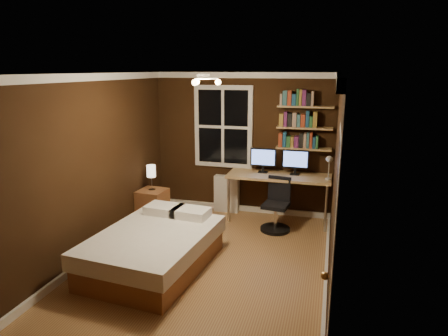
% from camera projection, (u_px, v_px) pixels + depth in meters
% --- Properties ---
extents(floor, '(4.20, 4.20, 0.00)m').
position_uv_depth(floor, '(208.00, 261.00, 5.46)').
color(floor, brown).
rests_on(floor, ground).
extents(wall_back, '(3.20, 0.04, 2.50)m').
position_uv_depth(wall_back, '(243.00, 144.00, 7.12)').
color(wall_back, black).
rests_on(wall_back, ground).
extents(wall_left, '(0.04, 4.20, 2.50)m').
position_uv_depth(wall_left, '(98.00, 165.00, 5.56)').
color(wall_left, black).
rests_on(wall_left, ground).
extents(wall_right, '(0.04, 4.20, 2.50)m').
position_uv_depth(wall_right, '(335.00, 182.00, 4.74)').
color(wall_right, black).
rests_on(wall_right, ground).
extents(ceiling, '(3.20, 4.20, 0.02)m').
position_uv_depth(ceiling, '(206.00, 73.00, 4.85)').
color(ceiling, white).
rests_on(ceiling, wall_back).
extents(window, '(1.06, 0.06, 1.46)m').
position_uv_depth(window, '(223.00, 127.00, 7.10)').
color(window, silver).
rests_on(window, wall_back).
extents(door, '(0.03, 0.82, 2.05)m').
position_uv_depth(door, '(331.00, 256.00, 3.35)').
color(door, black).
rests_on(door, ground).
extents(door_knob, '(0.06, 0.06, 0.06)m').
position_uv_depth(door_knob, '(325.00, 276.00, 3.08)').
color(door_knob, tan).
rests_on(door_knob, door).
extents(ceiling_fixture, '(0.44, 0.44, 0.18)m').
position_uv_depth(ceiling_fixture, '(203.00, 82.00, 4.78)').
color(ceiling_fixture, beige).
rests_on(ceiling_fixture, ceiling).
extents(bookshelf_lower, '(0.92, 0.22, 0.03)m').
position_uv_depth(bookshelf_lower, '(304.00, 148.00, 6.73)').
color(bookshelf_lower, tan).
rests_on(bookshelf_lower, wall_back).
extents(books_row_lower, '(0.66, 0.16, 0.23)m').
position_uv_depth(books_row_lower, '(304.00, 141.00, 6.70)').
color(books_row_lower, '#99341B').
rests_on(books_row_lower, bookshelf_lower).
extents(bookshelf_middle, '(0.92, 0.22, 0.03)m').
position_uv_depth(bookshelf_middle, '(305.00, 128.00, 6.64)').
color(bookshelf_middle, tan).
rests_on(bookshelf_middle, wall_back).
extents(books_row_middle, '(0.54, 0.16, 0.23)m').
position_uv_depth(books_row_middle, '(305.00, 120.00, 6.61)').
color(books_row_middle, navy).
rests_on(books_row_middle, bookshelf_middle).
extents(bookshelf_upper, '(0.92, 0.22, 0.03)m').
position_uv_depth(bookshelf_upper, '(306.00, 107.00, 6.56)').
color(bookshelf_upper, tan).
rests_on(bookshelf_upper, wall_back).
extents(books_row_upper, '(0.54, 0.16, 0.23)m').
position_uv_depth(books_row_upper, '(306.00, 99.00, 6.53)').
color(books_row_upper, '#285E31').
rests_on(books_row_upper, bookshelf_upper).
extents(bed, '(1.48, 1.95, 0.62)m').
position_uv_depth(bed, '(155.00, 249.00, 5.22)').
color(bed, brown).
rests_on(bed, ground).
extents(nightstand, '(0.48, 0.48, 0.56)m').
position_uv_depth(nightstand, '(153.00, 206.00, 6.83)').
color(nightstand, brown).
rests_on(nightstand, ground).
extents(bedside_lamp, '(0.15, 0.15, 0.44)m').
position_uv_depth(bedside_lamp, '(151.00, 178.00, 6.71)').
color(bedside_lamp, beige).
rests_on(bedside_lamp, nightstand).
extents(radiator, '(0.45, 0.16, 0.67)m').
position_uv_depth(radiator, '(227.00, 194.00, 7.30)').
color(radiator, silver).
rests_on(radiator, ground).
extents(desk, '(1.72, 0.65, 0.82)m').
position_uv_depth(desk, '(279.00, 178.00, 6.73)').
color(desk, tan).
rests_on(desk, ground).
extents(monitor_left, '(0.45, 0.12, 0.43)m').
position_uv_depth(monitor_left, '(263.00, 160.00, 6.82)').
color(monitor_left, black).
rests_on(monitor_left, desk).
extents(monitor_right, '(0.45, 0.12, 0.43)m').
position_uv_depth(monitor_right, '(295.00, 162.00, 6.68)').
color(monitor_right, black).
rests_on(monitor_right, desk).
extents(desk_lamp, '(0.14, 0.32, 0.44)m').
position_uv_depth(desk_lamp, '(329.00, 167.00, 6.31)').
color(desk_lamp, silver).
rests_on(desk_lamp, desk).
extents(office_chair, '(0.48, 0.48, 0.87)m').
position_uv_depth(office_chair, '(276.00, 211.00, 6.45)').
color(office_chair, black).
rests_on(office_chair, ground).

